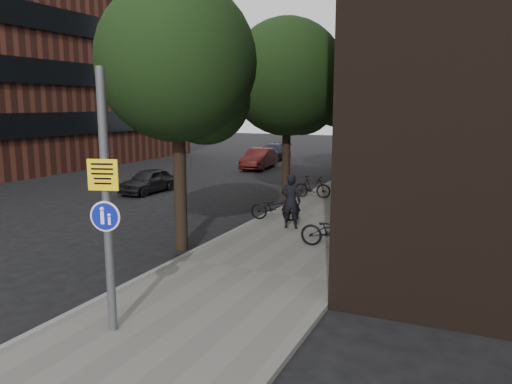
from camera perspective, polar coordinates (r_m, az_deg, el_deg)
The scene contains 15 objects.
ground at distance 9.88m, azimuth -9.85°, elevation -14.96°, with size 120.00×120.00×0.00m, color black.
sidewalk at distance 18.50m, azimuth 8.38°, elevation -2.90°, with size 4.50×60.00×0.12m, color #63615B.
curb_edge at distance 19.21m, azimuth 1.91°, elevation -2.30°, with size 0.15×60.00×0.13m, color slate.
street_tree_near at distance 14.27m, azimuth -8.45°, elevation 13.75°, with size 4.40×4.40×7.50m.
street_tree_mid at distance 21.92m, azimuth 3.88°, elevation 12.47°, with size 5.00×5.00×7.80m.
street_tree_far at distance 30.51m, azimuth 9.90°, elevation 11.63°, with size 5.00×5.00×7.80m.
signpost at distance 9.01m, azimuth -16.70°, elevation -1.14°, with size 0.52×0.18×4.65m.
pedestrian at distance 16.36m, azimuth 4.01°, elevation -1.05°, with size 0.66×0.43×1.81m, color black.
parked_bike_facade_near at distance 14.34m, azimuth 8.70°, elevation -4.44°, with size 0.64×1.84×0.97m, color black.
parked_bike_facade_far at distance 17.44m, azimuth 12.25°, elevation -2.08°, with size 0.43×1.51×0.90m, color black.
parked_bike_curb_near at distance 17.57m, azimuth 2.16°, elevation -1.77°, with size 0.60×1.72×0.90m, color black.
parked_bike_curb_far at distance 21.90m, azimuth 6.45°, elevation 0.60°, with size 0.46×1.62×0.97m, color black.
parked_car_near at distance 24.29m, azimuth -12.15°, elevation 1.28°, with size 1.36×3.37×1.15m, color black.
parked_car_mid at distance 32.58m, azimuth 0.35°, elevation 3.82°, with size 1.41×4.05×1.33m, color #4C1715.
parked_car_far at distance 37.49m, azimuth 1.85°, elevation 4.57°, with size 1.77×4.36×1.27m, color #1D1F34.
Camera 1 is at (5.11, -7.38, 4.13)m, focal length 35.00 mm.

